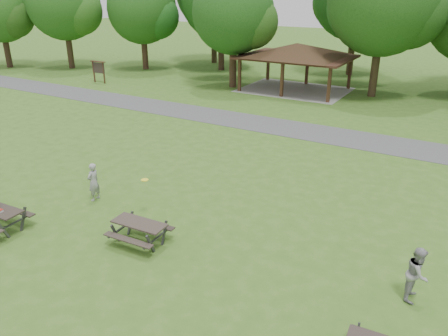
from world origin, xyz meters
TOP-DOWN VIEW (x-y plane):
  - ground at (0.00, 0.00)m, footprint 160.00×160.00m
  - asphalt_path at (0.00, 14.00)m, footprint 120.00×3.20m
  - pavilion at (-4.00, 24.00)m, footprint 8.60×7.01m
  - notice_board at (-20.00, 18.00)m, footprint 1.60×0.30m
  - tree_row_a at (-27.91, 22.03)m, footprint 7.56×7.20m
  - tree_row_b at (-20.92, 25.53)m, footprint 7.14×6.80m
  - tree_row_c at (-13.90, 29.03)m, footprint 8.19×7.80m
  - tree_row_d at (-8.92, 22.53)m, footprint 6.93×6.60m
  - tree_row_e at (2.10, 25.03)m, footprint 8.40×8.00m
  - tree_flank_left at (-33.92, 19.03)m, footprint 6.72×6.40m
  - picnic_table_middle at (0.31, -0.34)m, footprint 1.92×1.58m
  - frisbee_in_flight at (-0.70, 1.23)m, footprint 0.35×0.35m
  - frisbee_thrower at (-3.36, 1.20)m, footprint 0.40×0.59m
  - frisbee_catcher at (8.63, 1.32)m, footprint 0.63×0.79m

SIDE VIEW (x-z plane):
  - ground at x=0.00m, z-range 0.00..0.00m
  - asphalt_path at x=0.00m, z-range 0.00..0.02m
  - picnic_table_middle at x=0.31m, z-range 0.19..0.99m
  - frisbee_thrower at x=-3.36m, z-range 0.00..1.57m
  - frisbee_catcher at x=8.63m, z-range 0.00..1.59m
  - notice_board at x=-20.00m, z-range 0.37..2.25m
  - frisbee_in_flight at x=-0.70m, z-range 1.46..1.49m
  - pavilion at x=-4.00m, z-range 1.18..4.94m
  - tree_flank_left at x=-33.92m, z-range 1.06..9.99m
  - tree_row_b at x=-20.92m, z-range 1.03..10.30m
  - tree_row_d at x=-8.92m, z-range 1.13..10.41m
  - tree_row_a at x=-27.91m, z-range 1.17..11.14m
  - tree_row_c at x=-13.90m, z-range 1.20..11.87m
  - tree_row_e at x=2.10m, z-range 1.27..12.29m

